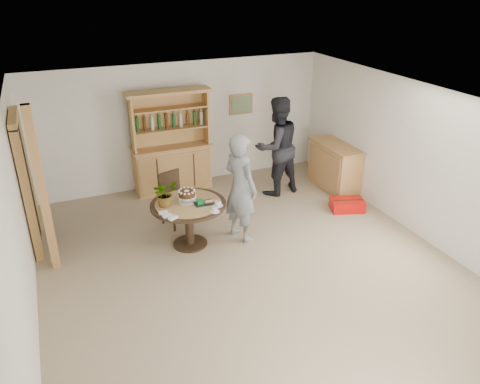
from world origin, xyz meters
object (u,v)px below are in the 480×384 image
Objects in this scene: dining_table at (189,212)px; red_suitcase at (347,205)px; hutch at (172,157)px; dining_chair at (173,195)px; sideboard at (335,166)px; teen_boy at (240,188)px; adult_person at (277,146)px.

red_suitcase is (3.08, 0.04, -0.50)m from dining_table.
hutch is 2.16× the size of dining_chair.
teen_boy reaches higher than sideboard.
dining_chair is at bearing 22.88° from teen_boy.
dining_table is 0.61× the size of adult_person.
dining_chair is at bearing -104.77° from hutch.
hutch is 2.11m from adult_person.
red_suitcase is at bearing -107.95° from sideboard.
dining_table is 0.83m from dining_chair.
dining_table is 2.55m from adult_person.
adult_person reaches higher than dining_chair.
hutch is 3.55m from red_suitcase.
teen_boy is at bearing -157.74° from red_suitcase.
dining_table is at bearing -106.47° from dining_chair.
sideboard is at bearing -87.39° from teen_boy.
teen_boy is (0.85, -0.10, 0.31)m from dining_table.
sideboard is 3.53m from dining_table.
dining_chair is (-3.41, -0.16, 0.06)m from sideboard.
red_suitcase is (0.88, -1.22, -0.88)m from adult_person.
red_suitcase is (3.10, -0.79, -0.43)m from dining_chair.
dining_table is at bearing -160.57° from red_suitcase.
sideboard is 1.81× the size of red_suitcase.
hutch is 1.70× the size of dining_table.
sideboard is 1.33× the size of dining_chair.
sideboard is at bearing 158.10° from adult_person.
dining_chair is at bearing 2.19° from adult_person.
sideboard is 1.05× the size of dining_table.
adult_person is (-1.19, 0.28, 0.50)m from sideboard.
dining_chair is at bearing 91.72° from dining_table.
dining_table is (-3.38, -0.98, 0.13)m from sideboard.
adult_person is (2.19, 1.26, 0.37)m from dining_table.
hutch is at bearing 81.22° from dining_table.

